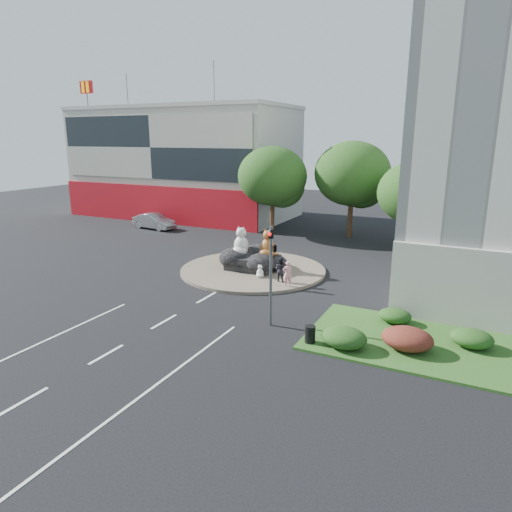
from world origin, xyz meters
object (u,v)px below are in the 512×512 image
at_px(kitten_calico, 228,263).
at_px(pedestrian_dark, 280,269).
at_px(cat_tabby, 268,243).
at_px(parked_car, 154,221).
at_px(pedestrian_pink, 287,274).
at_px(cat_white, 241,241).
at_px(litter_bin, 310,334).
at_px(kitten_white, 260,271).

bearing_deg(kitten_calico, pedestrian_dark, 34.25).
bearing_deg(pedestrian_dark, kitten_calico, -5.23).
height_order(cat_tabby, parked_car, cat_tabby).
bearing_deg(pedestrian_dark, pedestrian_pink, 144.03).
distance_m(cat_white, kitten_calico, 1.77).
height_order(pedestrian_dark, parked_car, pedestrian_dark).
height_order(pedestrian_pink, litter_bin, pedestrian_pink).
relative_size(cat_tabby, kitten_calico, 2.16).
xyz_separation_m(parked_car, litter_bin, (23.30, -18.29, -0.27)).
relative_size(pedestrian_dark, litter_bin, 2.01).
xyz_separation_m(kitten_white, pedestrian_dark, (1.52, -0.20, 0.35)).
bearing_deg(kitten_white, cat_tabby, 90.04).
bearing_deg(kitten_calico, cat_tabby, 67.70).
bearing_deg(litter_bin, kitten_white, 129.06).
relative_size(pedestrian_pink, parked_car, 0.33).
bearing_deg(pedestrian_dark, cat_white, -17.76).
relative_size(cat_white, pedestrian_pink, 1.31).
distance_m(cat_tabby, pedestrian_dark, 2.82).
distance_m(kitten_calico, kitten_white, 2.87).
xyz_separation_m(cat_white, pedestrian_pink, (4.42, -2.30, -1.14)).
relative_size(kitten_white, pedestrian_pink, 0.55).
xyz_separation_m(kitten_calico, kitten_white, (2.80, -0.66, -0.03)).
distance_m(cat_tabby, pedestrian_pink, 3.78).
xyz_separation_m(cat_tabby, parked_car, (-16.88, 8.98, -1.32)).
bearing_deg(pedestrian_pink, pedestrian_dark, -69.78).
bearing_deg(cat_white, kitten_white, -26.88).
relative_size(cat_tabby, parked_car, 0.42).
relative_size(cat_white, kitten_white, 2.37).
bearing_deg(kitten_white, litter_bin, -59.07).
bearing_deg(parked_car, litter_bin, -121.84).
relative_size(kitten_white, pedestrian_dark, 0.55).
xyz_separation_m(pedestrian_dark, parked_car, (-18.64, 10.88, -0.21)).
bearing_deg(cat_tabby, cat_white, -172.97).
xyz_separation_m(pedestrian_pink, pedestrian_dark, (-0.76, 0.69, -0.00)).
relative_size(pedestrian_pink, litter_bin, 2.01).
distance_m(kitten_calico, parked_car, 17.49).
height_order(pedestrian_pink, parked_car, pedestrian_pink).
bearing_deg(kitten_white, pedestrian_dark, -15.60).
xyz_separation_m(cat_white, kitten_white, (2.14, -1.41, -1.49)).
distance_m(kitten_calico, litter_bin, 12.20).
xyz_separation_m(kitten_white, parked_car, (-17.12, 10.68, 0.14)).
bearing_deg(cat_white, cat_tabby, 15.21).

